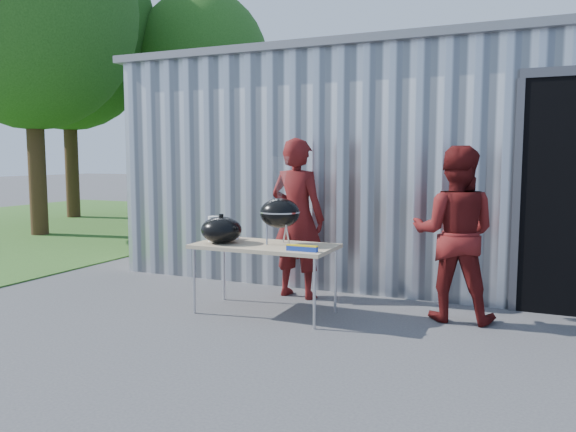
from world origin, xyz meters
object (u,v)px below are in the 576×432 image
at_px(kettle_grill, 280,205).
at_px(folding_table, 265,248).
at_px(person_cook, 297,218).
at_px(person_bystander, 454,234).

bearing_deg(kettle_grill, folding_table, -154.33).
bearing_deg(kettle_grill, person_cook, 98.46).
relative_size(person_cook, person_bystander, 1.06).
height_order(kettle_grill, person_bystander, person_bystander).
bearing_deg(person_cook, folding_table, 94.40).
bearing_deg(person_bystander, folding_table, 14.94).
distance_m(person_cook, person_bystander, 1.86).
xyz_separation_m(folding_table, kettle_grill, (0.15, 0.07, 0.46)).
bearing_deg(folding_table, person_bystander, 17.33).
xyz_separation_m(kettle_grill, person_bystander, (1.73, 0.52, -0.28)).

